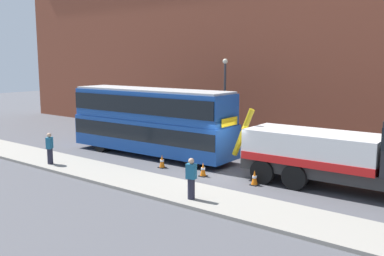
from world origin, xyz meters
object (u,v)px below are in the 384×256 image
(pedestrian_onlooker, at_px, (50,149))
(street_lamp, at_px, (225,93))
(traffic_cone_near_bus, at_px, (162,162))
(recovery_tow_truck, at_px, (353,153))
(pedestrian_bystander, at_px, (191,179))
(traffic_cone_midway, at_px, (203,170))
(double_decker_bus, at_px, (151,119))
(traffic_cone_near_truck, at_px, (255,178))

(pedestrian_onlooker, distance_m, street_lamp, 12.40)
(traffic_cone_near_bus, xyz_separation_m, street_lamp, (-1.39, 8.04, 3.13))
(recovery_tow_truck, relative_size, pedestrian_onlooker, 5.96)
(pedestrian_onlooker, xyz_separation_m, street_lamp, (3.61, 11.60, 2.49))
(pedestrian_bystander, bearing_deg, traffic_cone_midway, 18.65)
(double_decker_bus, bearing_deg, recovery_tow_truck, -1.88)
(traffic_cone_near_bus, bearing_deg, street_lamp, 99.79)
(recovery_tow_truck, xyz_separation_m, pedestrian_onlooker, (-14.50, -5.46, -0.77))
(recovery_tow_truck, xyz_separation_m, double_decker_bus, (-12.07, -0.02, 0.47))
(recovery_tow_truck, height_order, double_decker_bus, double_decker_bus)
(recovery_tow_truck, bearing_deg, traffic_cone_near_truck, -158.61)
(recovery_tow_truck, distance_m, pedestrian_bystander, 7.23)
(pedestrian_onlooker, xyz_separation_m, traffic_cone_midway, (7.78, 3.53, -0.64))
(pedestrian_onlooker, height_order, traffic_cone_near_truck, pedestrian_onlooker)
(pedestrian_onlooker, bearing_deg, street_lamp, 40.77)
(recovery_tow_truck, height_order, pedestrian_bystander, recovery_tow_truck)
(recovery_tow_truck, bearing_deg, traffic_cone_near_bus, -170.67)
(traffic_cone_midway, distance_m, street_lamp, 9.60)
(recovery_tow_truck, relative_size, traffic_cone_near_bus, 14.14)
(traffic_cone_near_bus, relative_size, traffic_cone_midway, 1.00)
(double_decker_bus, xyz_separation_m, pedestrian_bystander, (7.38, -5.43, -1.25))
(double_decker_bus, xyz_separation_m, pedestrian_onlooker, (-2.43, -5.44, -1.25))
(recovery_tow_truck, distance_m, traffic_cone_near_truck, 4.48)
(traffic_cone_midway, bearing_deg, double_decker_bus, 160.36)
(traffic_cone_near_truck, xyz_separation_m, street_lamp, (-6.99, 7.83, 3.13))
(pedestrian_bystander, relative_size, traffic_cone_near_bus, 2.38)
(pedestrian_bystander, distance_m, traffic_cone_near_bus, 6.02)
(recovery_tow_truck, bearing_deg, pedestrian_onlooker, -161.33)
(pedestrian_bystander, xyz_separation_m, traffic_cone_midway, (-2.03, 3.53, -0.64))
(recovery_tow_truck, distance_m, street_lamp, 12.62)
(traffic_cone_midway, relative_size, traffic_cone_near_truck, 1.00)
(recovery_tow_truck, bearing_deg, double_decker_bus, 178.12)
(traffic_cone_near_bus, height_order, traffic_cone_midway, same)
(recovery_tow_truck, height_order, traffic_cone_near_truck, recovery_tow_truck)
(double_decker_bus, distance_m, pedestrian_onlooker, 6.09)
(double_decker_bus, relative_size, pedestrian_bystander, 6.50)
(traffic_cone_near_truck, distance_m, street_lamp, 10.95)
(pedestrian_onlooker, distance_m, traffic_cone_near_truck, 11.26)
(pedestrian_bystander, relative_size, traffic_cone_midway, 2.38)
(pedestrian_bystander, distance_m, traffic_cone_near_truck, 3.90)
(traffic_cone_near_bus, distance_m, street_lamp, 8.74)
(recovery_tow_truck, xyz_separation_m, street_lamp, (-10.89, 6.14, 1.71))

